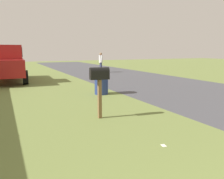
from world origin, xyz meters
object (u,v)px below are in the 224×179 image
(trash_bin, at_px, (101,81))
(pickup_truck, at_px, (5,63))
(pedestrian, at_px, (101,61))
(mailbox, at_px, (99,78))

(trash_bin, bearing_deg, pickup_truck, 30.96)
(pedestrian, bearing_deg, pickup_truck, 21.34)
(mailbox, height_order, pedestrian, pedestrian)
(mailbox, distance_m, pedestrian, 12.70)
(mailbox, relative_size, trash_bin, 1.30)
(pedestrian, bearing_deg, trash_bin, 67.21)
(pickup_truck, xyz_separation_m, trash_bin, (-5.82, -3.49, -0.57))
(mailbox, height_order, trash_bin, mailbox)
(mailbox, relative_size, pickup_truck, 0.27)
(mailbox, bearing_deg, pickup_truck, 20.00)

